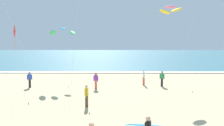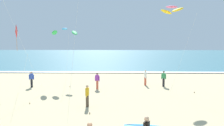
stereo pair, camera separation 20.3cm
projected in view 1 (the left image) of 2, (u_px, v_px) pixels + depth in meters
name	position (u px, v px, depth m)	size (l,w,h in m)	color
ocean_water	(111.00, 56.00, 63.79)	(160.00, 60.00, 0.08)	teal
shoreline_foam	(109.00, 72.00, 34.25)	(160.00, 1.37, 0.01)	white
kite_arc_cobalt_near	(63.00, 31.00, 25.57)	(2.94, 3.00, 5.94)	green
kite_diamond_scarlet_far	(15.00, 34.00, 21.41)	(2.79, 4.52, 6.06)	red
kite_arc_rose_distant	(170.00, 10.00, 20.28)	(3.34, 2.57, 7.56)	yellow
bystander_white_top	(144.00, 77.00, 25.27)	(0.22, 0.50, 1.59)	#D8593F
bystander_yellow_top	(87.00, 96.00, 17.33)	(0.24, 0.49, 1.59)	#4C3D2D
bystander_blue_top	(30.00, 79.00, 24.09)	(0.49, 0.23, 1.59)	black
bystander_purple_top	(96.00, 81.00, 23.31)	(0.47, 0.29, 1.59)	#D8593F
bystander_green_top	(162.00, 79.00, 24.60)	(0.45, 0.31, 1.59)	black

